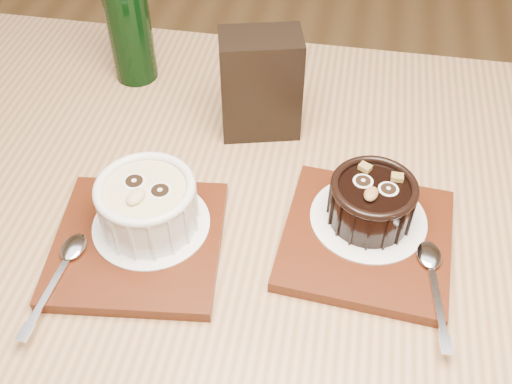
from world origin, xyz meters
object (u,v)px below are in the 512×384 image
at_px(table, 270,284).
at_px(condiment_stand, 261,85).
at_px(tray_right, 366,239).
at_px(ramekin_white, 147,203).
at_px(ramekin_dark, 372,200).
at_px(tray_left, 138,243).
at_px(green_bottle, 129,22).

height_order(table, condiment_stand, condiment_stand).
xyz_separation_m(table, tray_right, (0.10, 0.01, 0.10)).
relative_size(table, ramekin_white, 11.26).
distance_m(tray_right, ramekin_dark, 0.05).
bearing_deg(table, ramekin_white, -171.73).
distance_m(tray_left, ramekin_white, 0.05).
bearing_deg(tray_right, tray_left, -167.82).
distance_m(table, condiment_stand, 0.25).
xyz_separation_m(ramekin_white, ramekin_dark, (0.24, 0.05, -0.00)).
bearing_deg(green_bottle, tray_right, -36.02).
relative_size(table, tray_left, 6.73).
bearing_deg(ramekin_white, green_bottle, 126.38).
bearing_deg(condiment_stand, green_bottle, 157.46).
bearing_deg(ramekin_dark, condiment_stand, 149.52).
bearing_deg(green_bottle, tray_left, -71.02).
bearing_deg(tray_left, ramekin_dark, 17.33).
relative_size(tray_left, green_bottle, 0.79).
bearing_deg(condiment_stand, ramekin_white, -112.76).
relative_size(tray_right, ramekin_dark, 1.91).
distance_m(tray_left, condiment_stand, 0.25).
distance_m(table, green_bottle, 0.40).
height_order(ramekin_white, green_bottle, green_bottle).
bearing_deg(ramekin_white, ramekin_dark, 27.32).
bearing_deg(ramekin_dark, ramekin_white, -153.01).
bearing_deg(table, ramekin_dark, 18.45).
xyz_separation_m(ramekin_white, tray_right, (0.24, 0.03, -0.04)).
relative_size(tray_left, ramekin_white, 1.67).
xyz_separation_m(tray_left, condiment_stand, (0.09, 0.23, 0.06)).
bearing_deg(ramekin_white, table, 22.73).
bearing_deg(condiment_stand, table, -75.64).
bearing_deg(condiment_stand, ramekin_dark, -44.61).
bearing_deg(table, green_bottle, 132.82).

